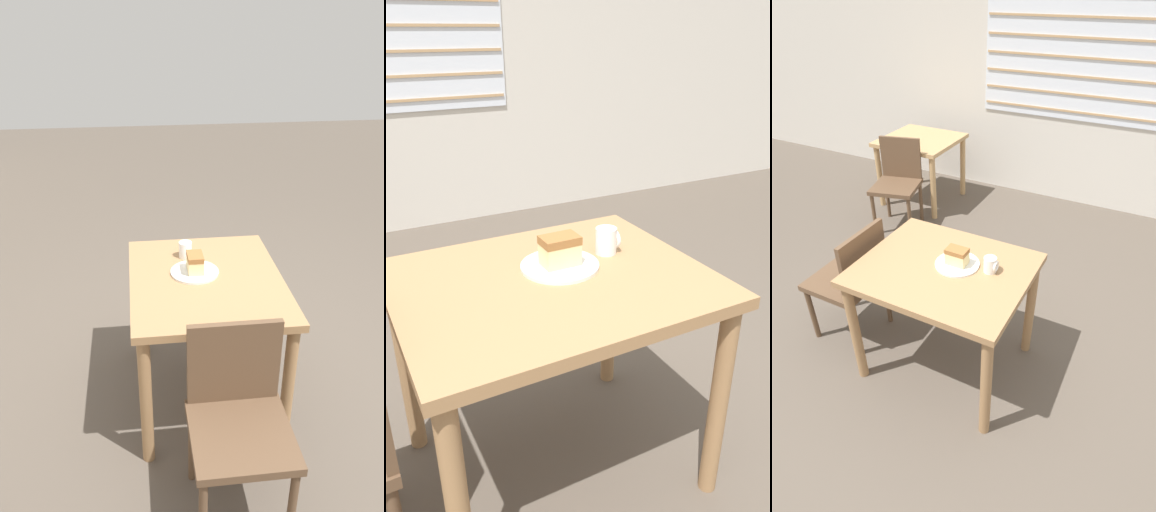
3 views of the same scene
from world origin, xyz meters
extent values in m
cube|color=beige|center=(0.00, 3.03, 1.40)|extent=(10.00, 0.06, 2.80)
cube|color=#9E754C|center=(-0.06, 0.29, 0.75)|extent=(0.95, 0.78, 0.04)
cylinder|color=#9E754C|center=(0.37, -0.05, 0.37)|extent=(0.06, 0.06, 0.73)
cylinder|color=#9E754C|center=(-0.48, 0.63, 0.37)|extent=(0.06, 0.06, 0.73)
cylinder|color=#9E754C|center=(0.37, 0.63, 0.37)|extent=(0.06, 0.06, 0.73)
cylinder|color=white|center=(0.00, 0.34, 0.78)|extent=(0.25, 0.25, 0.01)
cube|color=beige|center=(0.00, 0.34, 0.82)|extent=(0.12, 0.08, 0.07)
cube|color=#936033|center=(0.00, 0.34, 0.87)|extent=(0.12, 0.08, 0.03)
cylinder|color=white|center=(0.19, 0.37, 0.82)|extent=(0.07, 0.07, 0.09)
torus|color=white|center=(0.22, 0.37, 0.82)|extent=(0.01, 0.06, 0.06)
camera|label=1|loc=(-2.26, 0.63, 2.04)|focal=35.00mm
camera|label=2|loc=(-0.62, -0.96, 1.47)|focal=35.00mm
camera|label=3|loc=(0.87, -1.26, 2.09)|focal=28.00mm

